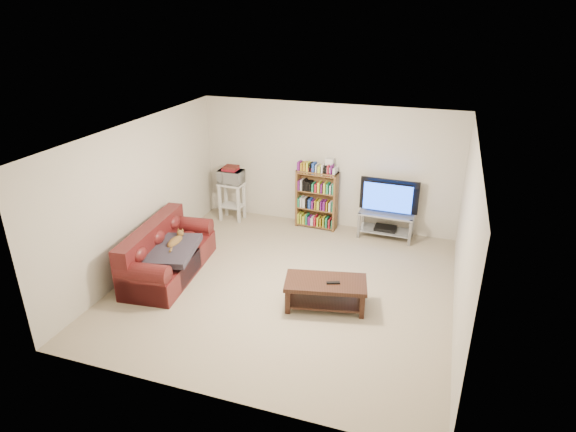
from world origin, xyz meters
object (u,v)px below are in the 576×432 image
at_px(bookshelf, 317,199).
at_px(sofa, 165,256).
at_px(tv_stand, 386,221).
at_px(coffee_table, 326,289).

bearing_deg(bookshelf, sofa, -122.59).
height_order(tv_stand, bookshelf, bookshelf).
bearing_deg(bookshelf, tv_stand, 1.46).
xyz_separation_m(sofa, coffee_table, (2.70, -0.12, -0.00)).
bearing_deg(coffee_table, sofa, 165.55).
xyz_separation_m(sofa, bookshelf, (1.84, 2.51, 0.30)).
xyz_separation_m(coffee_table, tv_stand, (0.51, 2.58, 0.05)).
bearing_deg(tv_stand, bookshelf, 179.86).
relative_size(coffee_table, bookshelf, 1.08).
bearing_deg(tv_stand, coffee_table, -99.03).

